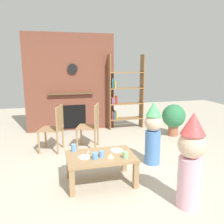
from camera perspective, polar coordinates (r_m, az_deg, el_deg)
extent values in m
plane|color=#BCB29E|center=(3.89, -0.71, -14.07)|extent=(12.00, 12.00, 0.00)
cube|color=brown|center=(6.04, -10.01, 6.93)|extent=(2.20, 0.18, 2.40)
cube|color=black|center=(6.07, -9.65, -1.16)|extent=(0.70, 0.02, 0.60)
cube|color=brown|center=(5.93, -9.82, 4.41)|extent=(1.10, 0.10, 0.04)
cylinder|color=black|center=(5.90, -9.50, 10.24)|extent=(0.24, 0.04, 0.24)
cube|color=olive|center=(6.02, -0.66, 4.70)|extent=(0.02, 0.28, 1.90)
cube|color=olive|center=(6.28, 7.19, 4.91)|extent=(0.02, 0.28, 1.90)
cube|color=olive|center=(6.26, 3.27, -1.56)|extent=(0.86, 0.28, 0.02)
cube|color=olive|center=(6.18, 3.32, 2.05)|extent=(0.86, 0.28, 0.02)
cube|color=olive|center=(6.12, 3.36, 5.74)|extent=(0.86, 0.28, 0.02)
cube|color=olive|center=(6.09, 3.41, 9.49)|extent=(0.86, 0.28, 0.02)
cube|color=#B23333|center=(6.13, -0.08, -0.69)|extent=(0.03, 0.20, 0.22)
cube|color=#3359A5|center=(6.14, 0.29, -0.81)|extent=(0.02, 0.20, 0.18)
cube|color=#3F8C4C|center=(6.15, 0.58, -0.64)|extent=(0.02, 0.20, 0.22)
cube|color=gold|center=(6.16, 0.93, -0.70)|extent=(0.02, 0.20, 0.20)
cube|color=#8C4C99|center=(6.06, -0.04, 2.77)|extent=(0.03, 0.20, 0.16)
cube|color=#D87F3F|center=(6.07, 0.33, 3.06)|extent=(0.02, 0.20, 0.22)
cube|color=#4C4C51|center=(6.08, 0.68, 2.82)|extent=(0.02, 0.20, 0.17)
cube|color=#B23333|center=(6.09, 1.01, 2.96)|extent=(0.04, 0.20, 0.20)
cube|color=#3359A5|center=(6.01, -0.10, 6.97)|extent=(0.02, 0.20, 0.26)
cube|color=#3F8C4C|center=(6.02, 0.23, 6.90)|extent=(0.02, 0.20, 0.24)
cube|color=gold|center=(6.03, 0.58, 6.65)|extent=(0.03, 0.20, 0.19)
cube|color=#9E7A51|center=(3.42, -2.73, -10.67)|extent=(0.96, 0.63, 0.04)
cube|color=#9E7A51|center=(3.21, -9.60, -16.48)|extent=(0.07, 0.07, 0.37)
cube|color=#9E7A51|center=(3.37, 5.75, -14.88)|extent=(0.07, 0.07, 0.37)
cube|color=#9E7A51|center=(3.69, -10.33, -12.55)|extent=(0.07, 0.07, 0.37)
cube|color=#9E7A51|center=(3.84, 2.94, -11.40)|extent=(0.07, 0.07, 0.37)
cylinder|color=#669EE0|center=(3.33, -2.54, -10.09)|extent=(0.07, 0.07, 0.09)
cylinder|color=#8CD18C|center=(3.30, 3.31, -10.28)|extent=(0.08, 0.08, 0.09)
cylinder|color=#669EE0|center=(3.27, -4.12, -10.49)|extent=(0.08, 0.08, 0.09)
cylinder|color=#669EE0|center=(3.58, -9.20, -8.49)|extent=(0.08, 0.08, 0.11)
cylinder|color=white|center=(3.57, 1.11, -9.20)|extent=(0.19, 0.19, 0.01)
cylinder|color=white|center=(3.35, -6.70, -10.74)|extent=(0.17, 0.17, 0.01)
cone|color=#EAC68C|center=(3.31, -0.36, -10.41)|extent=(0.10, 0.10, 0.06)
cube|color=silver|center=(3.54, -5.75, -9.51)|extent=(0.06, 0.15, 0.01)
cylinder|color=#EAB2C6|center=(3.06, 18.10, -15.80)|extent=(0.28, 0.28, 0.62)
sphere|color=beige|center=(2.88, 18.70, -7.45)|extent=(0.32, 0.32, 0.32)
cone|color=#EA4C4C|center=(2.81, 19.04, -2.63)|extent=(0.29, 0.29, 0.26)
cylinder|color=#4C7FC6|center=(4.12, 9.72, -8.39)|extent=(0.26, 0.26, 0.57)
sphere|color=beige|center=(3.99, 9.94, -2.50)|extent=(0.30, 0.30, 0.30)
cone|color=#4CB766|center=(3.94, 10.06, 0.77)|extent=(0.27, 0.27, 0.24)
cube|color=#9E7A51|center=(4.73, -14.55, -4.01)|extent=(0.51, 0.51, 0.02)
cube|color=#9E7A51|center=(4.61, -12.52, -1.28)|extent=(0.16, 0.39, 0.45)
cylinder|color=#9E7A51|center=(5.01, -15.71, -5.85)|extent=(0.04, 0.04, 0.43)
cylinder|color=#9E7A51|center=(4.69, -17.21, -7.16)|extent=(0.04, 0.04, 0.43)
cylinder|color=#9E7A51|center=(4.90, -11.73, -6.05)|extent=(0.04, 0.04, 0.43)
cylinder|color=#9E7A51|center=(4.57, -12.97, -7.41)|extent=(0.04, 0.04, 0.43)
cube|color=#9E7A51|center=(4.75, -5.89, -3.59)|extent=(0.51, 0.51, 0.02)
cube|color=#9E7A51|center=(4.66, -3.72, -0.88)|extent=(0.16, 0.39, 0.45)
cylinder|color=#9E7A51|center=(5.02, -7.45, -5.46)|extent=(0.04, 0.04, 0.43)
cylinder|color=#9E7A51|center=(4.69, -8.44, -6.75)|extent=(0.04, 0.04, 0.43)
cylinder|color=#9E7A51|center=(4.95, -3.37, -5.61)|extent=(0.04, 0.04, 0.43)
cylinder|color=#9E7A51|center=(4.62, -4.07, -6.95)|extent=(0.04, 0.04, 0.43)
cylinder|color=#9E5B42|center=(5.80, 14.46, -4.32)|extent=(0.23, 0.23, 0.25)
sphere|color=#2F7849|center=(5.71, 14.64, -0.92)|extent=(0.54, 0.54, 0.54)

